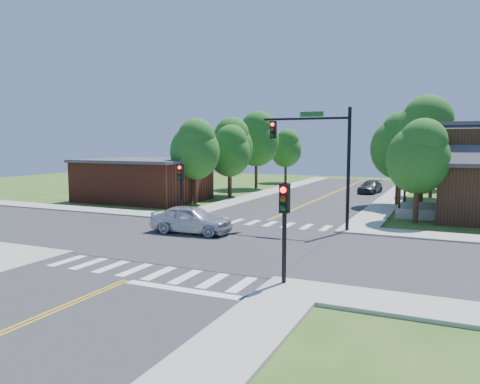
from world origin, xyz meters
The scene contains 25 objects.
ground centered at (0.00, 0.00, 0.00)m, with size 100.00×100.00×0.00m, color #2D541A.
road_ns centered at (0.00, 0.00, 0.02)m, with size 10.00×90.00×0.04m, color #2D2D30.
road_ew centered at (0.00, 0.00, 0.03)m, with size 90.00×10.00×0.04m, color #2D2D30.
intersection_patch centered at (0.00, 0.00, 0.00)m, with size 10.20×10.20×0.06m, color #2D2D30.
sidewalk_nw centered at (-15.82, 15.82, 0.07)m, with size 40.00×40.00×0.14m.
crosswalk_north centered at (0.00, 6.20, 0.05)m, with size 8.85×2.00×0.01m.
crosswalk_south centered at (0.00, -6.20, 0.05)m, with size 8.85×2.00×0.01m.
centerline centered at (0.00, 0.00, 0.05)m, with size 0.30×90.00×0.01m.
stop_bar centered at (2.50, -7.60, 0.00)m, with size 4.60×0.45×0.09m, color white.
signal_mast_ne centered at (3.91, 5.59, 4.85)m, with size 5.30×0.42×7.20m.
signal_pole_se centered at (5.60, -5.62, 2.66)m, with size 0.34×0.42×3.80m.
signal_pole_nw centered at (-5.60, 5.58, 2.66)m, with size 0.34×0.42×3.80m.
building_nw centered at (-14.20, 13.20, 1.88)m, with size 10.40×8.40×3.73m.
tree_e_a centered at (9.08, 10.50, 4.41)m, with size 3.96×3.76×6.73m.
tree_e_b centered at (8.92, 18.35, 5.84)m, with size 5.24×4.98×8.91m.
tree_e_c centered at (9.33, 26.10, 4.84)m, with size 4.35×4.13×7.39m.
tree_e_d centered at (9.34, 34.76, 5.22)m, with size 4.69×4.45×7.96m.
tree_w_a centered at (-8.77, 13.10, 4.73)m, with size 4.25×4.03×7.22m.
tree_w_b centered at (-8.74, 19.96, 5.02)m, with size 4.50×4.28×7.66m.
tree_w_c centered at (-9.13, 27.59, 5.72)m, with size 5.14×4.88×8.74m.
tree_w_d centered at (-8.65, 36.50, 4.55)m, with size 4.08×3.88×6.94m.
tree_house centered at (7.09, 18.68, 5.07)m, with size 4.55×4.32×7.74m.
tree_bldg centered at (-8.12, 18.51, 4.50)m, with size 4.05×3.84×6.88m.
car_silver centered at (-2.41, 1.48, 0.81)m, with size 4.80×2.06×1.62m, color silver.
car_dgrey centered at (3.50, 27.44, 0.62)m, with size 2.24×4.44×1.24m, color #2E3133.
Camera 1 is at (10.98, -21.34, 5.22)m, focal length 35.00 mm.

